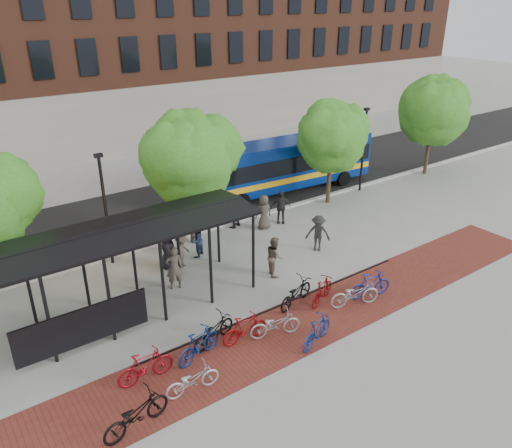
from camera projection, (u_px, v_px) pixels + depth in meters
ground at (282, 251)px, 23.76m from camera, size 160.00×160.00×0.00m
asphalt_street at (199, 200)px, 29.68m from camera, size 160.00×8.00×0.01m
curb at (236, 222)px, 26.69m from camera, size 160.00×0.25×0.12m
brick_strip at (322, 314)px, 19.00m from camera, size 24.00×3.00×0.01m
bike_rack_rail at (281, 315)px, 18.98m from camera, size 12.00×0.05×0.95m
building_brick at (191, 9)px, 44.12m from camera, size 55.00×14.00×20.00m
bus_shelter at (114, 243)px, 17.86m from camera, size 10.60×3.07×3.60m
tree_b at (189, 154)px, 22.85m from camera, size 5.15×4.20×6.47m
tree_c at (332, 134)px, 27.77m from camera, size 4.66×3.80×5.92m
tree_d at (434, 108)px, 32.36m from camera, size 5.39×4.40×6.55m
lamp_post_left at (105, 207)px, 21.58m from camera, size 0.35×0.20×5.12m
lamp_post_right at (363, 148)px, 30.04m from camera, size 0.35×0.20×5.12m
bus at (284, 162)px, 30.43m from camera, size 11.81×3.40×3.15m
bike_0 at (136, 414)px, 13.76m from camera, size 2.19×1.10×1.10m
bike_1 at (145, 366)px, 15.52m from camera, size 1.87×0.58×1.11m
bike_2 at (192, 380)px, 15.11m from camera, size 1.80×0.75×0.92m
bike_3 at (199, 344)px, 16.48m from camera, size 1.95×1.01×1.13m
bike_4 at (213, 331)px, 17.25m from camera, size 2.06×1.21×1.02m
bike_5 at (245, 328)px, 17.33m from camera, size 1.79×0.60×1.06m
bike_6 at (275, 324)px, 17.63m from camera, size 1.98×1.19×0.98m
bike_7 at (317, 331)px, 17.19m from camera, size 1.86×1.03×1.08m
bike_8 at (296, 293)px, 19.42m from camera, size 2.12×1.24×1.05m
bike_9 at (322, 291)px, 19.56m from camera, size 1.82×1.14×1.06m
bike_10 at (355, 294)px, 19.35m from camera, size 2.15×1.31×1.06m
bike_11 at (370, 285)px, 19.90m from camera, size 1.91×0.93×1.11m
pedestrian_0 at (167, 250)px, 21.96m from camera, size 0.93×0.67×1.75m
pedestrian_1 at (174, 268)px, 20.33m from camera, size 0.81×0.65×1.93m
pedestrian_2 at (196, 240)px, 22.92m from camera, size 1.03×0.98×1.67m
pedestrian_3 at (182, 251)px, 22.04m from camera, size 1.18×1.04×1.58m
pedestrian_4 at (281, 207)px, 26.36m from camera, size 1.12×0.95×1.80m
pedestrian_5 at (235, 211)px, 25.91m from camera, size 1.71×1.08×1.77m
pedestrian_6 at (264, 212)px, 25.69m from camera, size 0.95×0.67×1.84m
pedestrian_8 at (275, 256)px, 21.42m from camera, size 0.96×1.06×1.77m
pedestrian_9 at (318, 233)px, 23.45m from camera, size 1.27×1.30×1.79m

